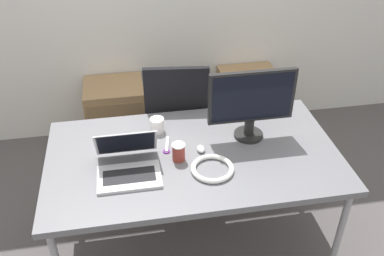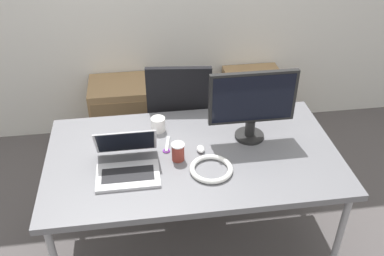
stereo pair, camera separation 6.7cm
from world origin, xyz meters
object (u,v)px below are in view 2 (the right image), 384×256
at_px(coffee_cup_white, 158,124).
at_px(coffee_cup_brown, 178,152).
at_px(cabinet_left, 121,114).
at_px(laptop_center, 127,164).
at_px(cable_coil, 211,169).
at_px(cabinet_right, 252,104).
at_px(mouse, 201,149).
at_px(office_chair, 180,134).
at_px(monitor, 252,103).

bearing_deg(coffee_cup_white, coffee_cup_brown, -73.68).
distance_m(cabinet_left, laptop_center, 1.43).
xyz_separation_m(coffee_cup_white, cable_coil, (0.26, -0.44, -0.03)).
distance_m(cabinet_left, coffee_cup_brown, 1.42).
height_order(cabinet_right, coffee_cup_white, coffee_cup_white).
bearing_deg(cable_coil, cabinet_right, 65.48).
relative_size(laptop_center, mouse, 4.99).
relative_size(mouse, coffee_cup_brown, 0.64).
bearing_deg(coffee_cup_brown, laptop_center, -168.47).
xyz_separation_m(cabinet_right, mouse, (-0.67, -1.21, 0.48)).
relative_size(cabinet_right, coffee_cup_white, 6.50).
distance_m(office_chair, cabinet_right, 0.88).
bearing_deg(monitor, cabinet_left, 126.63).
xyz_separation_m(monitor, coffee_cup_brown, (-0.46, -0.16, -0.19)).
relative_size(office_chair, coffee_cup_white, 11.56).
height_order(cabinet_left, laptop_center, laptop_center).
bearing_deg(cabinet_left, monitor, -53.37).
relative_size(monitor, coffee_cup_white, 5.73).
height_order(office_chair, mouse, office_chair).
distance_m(laptop_center, coffee_cup_white, 0.42).
xyz_separation_m(monitor, coffee_cup_white, (-0.55, 0.15, -0.20)).
bearing_deg(mouse, cabinet_right, 61.16).
bearing_deg(mouse, coffee_cup_brown, -157.84).
xyz_separation_m(cabinet_left, monitor, (0.83, -1.11, 0.71)).
bearing_deg(coffee_cup_white, cabinet_right, 46.92).
relative_size(office_chair, coffee_cup_brown, 9.72).
xyz_separation_m(office_chair, cable_coil, (0.08, -0.90, 0.38)).
bearing_deg(cabinet_left, coffee_cup_brown, -73.89).
bearing_deg(office_chair, cabinet_left, 132.60).
height_order(cabinet_right, mouse, mouse).
relative_size(office_chair, mouse, 15.12).
bearing_deg(coffee_cup_brown, cable_coil, -36.93).
xyz_separation_m(cabinet_left, laptop_center, (0.08, -1.33, 0.51)).
bearing_deg(laptop_center, cabinet_right, 50.45).
bearing_deg(office_chair, coffee_cup_white, -111.86).
bearing_deg(monitor, cabinet_right, 72.68).
distance_m(office_chair, cabinet_left, 0.69).
height_order(monitor, coffee_cup_white, monitor).
height_order(laptop_center, monitor, monitor).
height_order(cabinet_right, laptop_center, laptop_center).
relative_size(cabinet_right, monitor, 1.14).
relative_size(cabinet_right, laptop_center, 1.70).
bearing_deg(coffee_cup_brown, cabinet_right, 57.52).
xyz_separation_m(office_chair, coffee_cup_brown, (-0.09, -0.77, 0.42)).
xyz_separation_m(mouse, coffee_cup_white, (-0.23, 0.25, 0.03)).
distance_m(office_chair, coffee_cup_brown, 0.88).
relative_size(cabinet_right, mouse, 8.51).
height_order(office_chair, laptop_center, office_chair).
bearing_deg(laptop_center, mouse, 15.13).
relative_size(cabinet_left, coffee_cup_white, 6.50).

